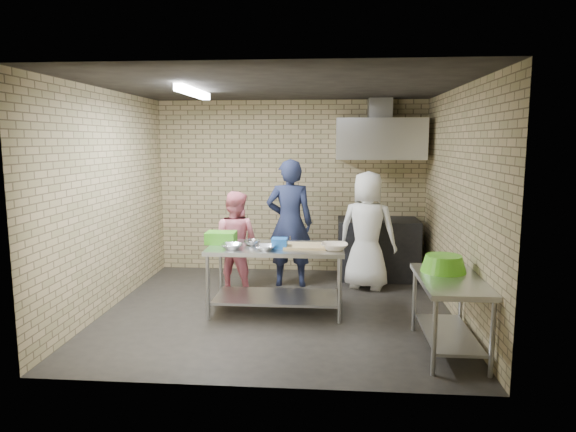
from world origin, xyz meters
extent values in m
plane|color=black|center=(0.00, 0.00, 0.00)|extent=(4.20, 4.20, 0.00)
plane|color=black|center=(0.00, 0.00, 2.70)|extent=(4.20, 4.20, 0.00)
cube|color=tan|center=(0.00, 2.00, 1.35)|extent=(4.20, 0.06, 2.70)
cube|color=tan|center=(0.00, -2.00, 1.35)|extent=(4.20, 0.06, 2.70)
cube|color=tan|center=(-2.10, 0.00, 1.35)|extent=(0.06, 4.00, 2.70)
cube|color=tan|center=(2.10, 0.00, 1.35)|extent=(0.06, 4.00, 2.70)
cube|color=#B2B5B9|center=(-0.02, -0.03, 0.41)|extent=(1.63, 0.81, 0.81)
cube|color=silver|center=(1.80, -1.10, 0.38)|extent=(0.60, 1.20, 0.75)
cube|color=black|center=(1.35, 1.65, 0.45)|extent=(1.20, 0.70, 0.90)
cube|color=silver|center=(1.35, 1.70, 2.10)|extent=(1.30, 0.60, 0.60)
cube|color=#A5A8AD|center=(1.35, 1.85, 2.55)|extent=(0.35, 0.30, 0.30)
cube|color=#3F2B19|center=(1.65, 1.89, 1.92)|extent=(0.80, 0.20, 0.04)
cube|color=white|center=(-1.00, 0.00, 2.64)|extent=(0.10, 1.25, 0.08)
cube|color=green|center=(-0.72, 0.09, 0.89)|extent=(0.36, 0.27, 0.14)
cube|color=blue|center=(0.03, -0.13, 0.87)|extent=(0.18, 0.18, 0.12)
cube|color=tan|center=(0.33, -0.05, 0.83)|extent=(0.50, 0.38, 0.03)
imported|color=silver|center=(-0.52, -0.23, 0.84)|extent=(0.26, 0.26, 0.06)
imported|color=#B3B4BA|center=(-0.32, 0.02, 0.84)|extent=(0.20, 0.20, 0.06)
imported|color=silver|center=(-0.12, -0.25, 0.84)|extent=(0.24, 0.24, 0.06)
imported|color=beige|center=(0.68, -0.18, 0.85)|extent=(0.32, 0.32, 0.08)
cylinder|color=#B22619|center=(1.40, 1.89, 2.03)|extent=(0.07, 0.07, 0.18)
cylinder|color=green|center=(1.80, 1.89, 2.02)|extent=(0.06, 0.06, 0.15)
imported|color=#151734|center=(0.05, 1.12, 0.91)|extent=(0.69, 0.47, 1.82)
imported|color=pink|center=(-0.68, 0.78, 0.70)|extent=(0.79, 0.68, 1.40)
imported|color=white|center=(1.15, 1.07, 0.83)|extent=(0.93, 0.74, 1.66)
camera|label=1|loc=(0.61, -6.07, 2.08)|focal=31.99mm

